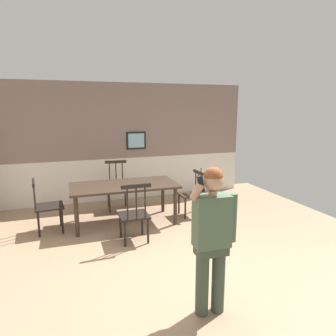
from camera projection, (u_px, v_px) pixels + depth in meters
ground_plane at (173, 261)px, 4.37m from camera, size 7.35×7.35×0.00m
room_back_partition at (125, 144)px, 7.21m from camera, size 5.99×0.17×2.74m
dining_table at (124, 188)px, 5.72m from camera, size 1.99×1.01×0.76m
chair_near_window at (191, 194)px, 6.19m from camera, size 0.42×0.42×0.91m
chair_by_doorway at (47, 206)px, 5.33m from camera, size 0.51×0.51×0.95m
chair_at_table_head at (134, 214)px, 4.94m from camera, size 0.47×0.47×1.01m
chair_opposite_corner at (117, 187)px, 6.58m from camera, size 0.50×0.50×1.04m
person_figure at (212, 234)px, 3.12m from camera, size 0.53×0.22×1.60m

